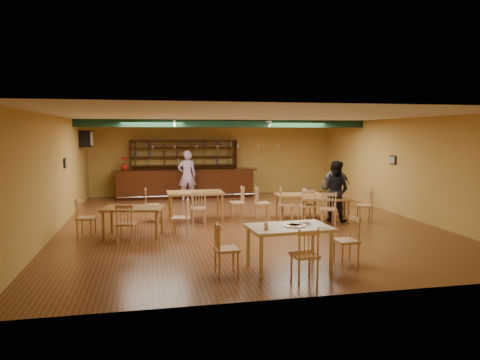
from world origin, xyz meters
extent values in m
plane|color=#522E17|center=(0.00, 0.00, 0.00)|extent=(12.00, 12.00, 0.00)
cube|color=black|center=(0.00, 2.80, 2.87)|extent=(10.00, 0.30, 0.25)
cube|color=white|center=(-1.80, 3.40, 2.94)|extent=(0.05, 2.50, 0.05)
cube|color=white|center=(1.40, 3.40, 2.94)|extent=(0.05, 2.50, 0.05)
cube|color=white|center=(-4.80, 4.20, 2.35)|extent=(0.34, 0.70, 0.48)
cube|color=black|center=(-4.97, 1.00, 1.70)|extent=(0.04, 0.34, 0.28)
cube|color=black|center=(4.97, 0.50, 1.70)|extent=(0.04, 0.34, 0.28)
cube|color=black|center=(-1.22, 5.15, 0.56)|extent=(5.58, 0.85, 1.13)
cube|color=black|center=(-1.22, 5.78, 1.14)|extent=(4.31, 0.40, 2.28)
imported|color=#A61E0F|center=(-3.56, 5.15, 1.39)|extent=(0.38, 0.38, 0.53)
cube|color=brown|center=(-1.31, 0.70, 0.41)|extent=(1.65, 1.00, 0.82)
cube|color=brown|center=(1.82, 0.40, 0.35)|extent=(1.43, 0.89, 0.70)
cube|color=brown|center=(-3.05, -1.18, 0.36)|extent=(1.60, 1.14, 0.73)
cube|color=brown|center=(2.39, -0.27, 0.34)|extent=(1.55, 1.16, 0.69)
cube|color=tan|center=(-0.09, -4.51, 0.41)|extent=(1.57, 1.07, 0.81)
cylinder|color=silver|center=(0.02, -4.51, 0.82)|extent=(0.49, 0.49, 0.01)
cylinder|color=#EAE5C6|center=(-0.58, -4.68, 0.87)|extent=(0.08, 0.08, 0.11)
cube|color=white|center=(0.29, -4.30, 0.83)|extent=(0.22, 0.17, 0.03)
cube|color=silver|center=(0.18, -4.46, 0.83)|extent=(0.33, 0.18, 0.00)
cylinder|color=white|center=(0.50, -4.73, 0.82)|extent=(0.23, 0.23, 0.01)
imported|color=purple|center=(-1.25, 4.33, 0.95)|extent=(0.73, 0.51, 1.91)
imported|color=black|center=(2.62, -0.40, 0.88)|extent=(1.08, 1.08, 1.76)
imported|color=slate|center=(3.59, 1.73, 0.81)|extent=(1.01, 0.57, 1.63)
camera|label=1|loc=(-2.64, -12.36, 2.55)|focal=33.31mm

